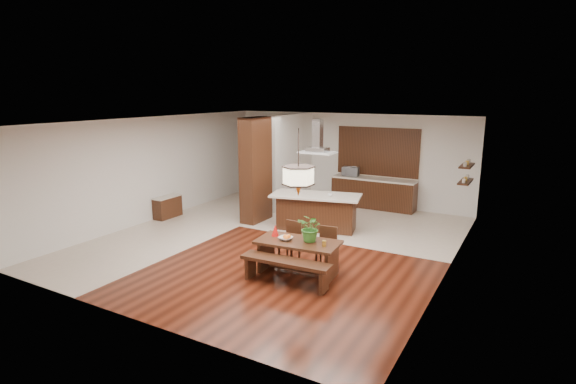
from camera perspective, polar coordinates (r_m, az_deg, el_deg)
The scene contains 25 objects.
room_shell at distance 10.61m, azimuth -1.42°, elevation 4.46°, with size 9.00×9.04×2.92m.
tile_hallway at distance 12.66m, azimuth -12.15°, elevation -4.02°, with size 2.50×9.00×0.01m, color beige.
tile_kitchen at distance 12.75m, azimuth 9.30°, elevation -3.79°, with size 5.50×4.00×0.01m, color beige.
soffit_band at distance 10.53m, azimuth -1.44°, elevation 8.90°, with size 8.00×9.00×0.02m, color #402510.
partition_pier at distance 12.45m, azimuth -4.11°, elevation 2.79°, with size 0.45×1.00×2.90m, color black.
partition_stub at distance 14.22m, azimuth 0.56°, elevation 4.05°, with size 0.18×2.40×2.90m, color silver.
hallway_console at distance 13.42m, azimuth -15.05°, elevation -1.85°, with size 0.37×0.88×0.63m, color black.
hallway_doorway at distance 15.87m, azimuth -1.64°, elevation 3.48°, with size 1.10×0.20×2.10m, color black.
rear_counter at distance 14.27m, azimuth 10.79°, elevation -0.13°, with size 2.60×0.62×0.95m.
kitchen_window at distance 14.29m, azimuth 11.34°, elevation 5.06°, with size 2.60×0.08×1.50m, color #A86532.
shelf_lower at distance 11.92m, azimuth 21.60°, elevation 1.24°, with size 0.26×0.90×0.04m, color black.
shelf_upper at distance 11.85m, azimuth 21.76°, elevation 3.14°, with size 0.26×0.90×0.04m, color black.
dining_table at distance 8.99m, azimuth 1.28°, elevation -7.32°, with size 1.71×0.97×0.68m.
dining_bench at distance 8.58m, azimuth -0.29°, elevation -10.14°, with size 1.77×0.39×0.50m, color black, non-canonical shape.
dining_chair_left at distance 9.60m, azimuth 0.18°, elevation -6.41°, with size 0.39×0.39×0.87m, color black, non-canonical shape.
dining_chair_right at distance 9.32m, azimuth 4.82°, elevation -7.13°, with size 0.38×0.38×0.85m, color black, non-canonical shape.
pendant_lantern at distance 8.56m, azimuth 1.33°, elevation 3.73°, with size 0.64×0.64×1.31m, color beige, non-canonical shape.
foliage_plant at distance 8.82m, azimuth 2.95°, elevation -4.57°, with size 0.50×0.44×0.56m, color #337025.
fruit_bowl at distance 8.98m, azimuth -0.31°, elevation -5.91°, with size 0.27×0.27×0.07m, color beige.
napkin_cone at distance 9.20m, azimuth -1.64°, elevation -4.86°, with size 0.15×0.15×0.24m, color red.
gold_ornament at distance 8.65m, azimuth 4.62°, elevation -6.53°, with size 0.08×0.08×0.11m, color gold.
kitchen_island at distance 11.85m, azimuth 3.63°, elevation -2.47°, with size 2.47×1.51×0.95m.
range_hood at distance 11.50m, azimuth 3.77°, elevation 7.09°, with size 0.90×0.55×0.87m, color silver, non-canonical shape.
island_cup at distance 11.48m, azimuth 5.35°, elevation -0.38°, with size 0.11×0.11×0.09m, color silver.
microwave at distance 14.41m, azimuth 7.96°, elevation 2.60°, with size 0.51×0.35×0.28m, color #B7B9BF.
Camera 1 is at (5.38, -9.02, 3.56)m, focal length 28.00 mm.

